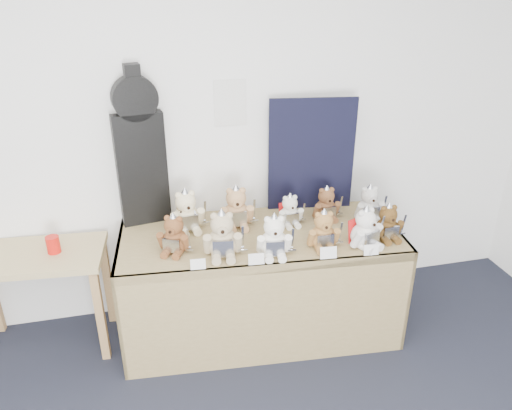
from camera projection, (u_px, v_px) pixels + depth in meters
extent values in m
plane|color=white|center=(115.00, 133.00, 3.14)|extent=(6.00, 0.00, 6.00)
cube|color=silver|center=(230.00, 103.00, 3.22)|extent=(0.21, 0.00, 0.30)
cube|color=olive|center=(261.00, 238.00, 3.21)|extent=(1.86, 0.90, 0.06)
cube|color=olive|center=(270.00, 316.00, 3.03)|extent=(1.79, 0.17, 0.75)
cube|color=olive|center=(125.00, 294.00, 3.24)|extent=(0.08, 0.75, 0.75)
cube|color=olive|center=(386.00, 271.00, 3.48)|extent=(0.08, 0.75, 0.75)
cube|color=tan|center=(34.00, 256.00, 3.08)|extent=(0.88, 0.54, 0.04)
cube|color=olive|center=(100.00, 316.00, 3.11)|extent=(0.05, 0.05, 0.66)
cube|color=olive|center=(108.00, 281.00, 3.45)|extent=(0.05, 0.05, 0.66)
cube|color=black|center=(142.00, 170.00, 3.20)|extent=(0.32, 0.14, 0.74)
cylinder|color=black|center=(135.00, 98.00, 3.00)|extent=(0.29, 0.14, 0.28)
cube|color=black|center=(133.00, 80.00, 2.95)|extent=(0.10, 0.10, 0.18)
cube|color=black|center=(311.00, 155.00, 3.38)|extent=(0.58, 0.10, 0.78)
cylinder|color=red|center=(53.00, 245.00, 3.06)|extent=(0.08, 0.08, 0.11)
ellipsoid|color=brown|center=(175.00, 241.00, 2.97)|extent=(0.20, 0.19, 0.16)
sphere|color=brown|center=(174.00, 226.00, 2.93)|extent=(0.12, 0.12, 0.12)
cylinder|color=brown|center=(171.00, 231.00, 2.89)|extent=(0.06, 0.04, 0.05)
sphere|color=black|center=(170.00, 232.00, 2.87)|extent=(0.02, 0.02, 0.02)
sphere|color=brown|center=(167.00, 218.00, 2.91)|extent=(0.04, 0.04, 0.04)
sphere|color=brown|center=(179.00, 219.00, 2.90)|extent=(0.04, 0.04, 0.04)
cylinder|color=brown|center=(162.00, 240.00, 2.96)|extent=(0.08, 0.10, 0.12)
cylinder|color=brown|center=(186.00, 243.00, 2.94)|extent=(0.08, 0.10, 0.12)
cylinder|color=brown|center=(167.00, 252.00, 2.95)|extent=(0.09, 0.11, 0.05)
cylinder|color=brown|center=(178.00, 253.00, 2.94)|extent=(0.09, 0.11, 0.05)
cube|color=silver|center=(171.00, 246.00, 2.92)|extent=(0.10, 0.06, 0.09)
cone|color=silver|center=(173.00, 218.00, 2.90)|extent=(0.10, 0.10, 0.08)
cube|color=silver|center=(189.00, 241.00, 2.91)|extent=(0.03, 0.04, 0.17)
cube|color=silver|center=(190.00, 250.00, 2.94)|extent=(0.05, 0.03, 0.01)
ellipsoid|color=tan|center=(223.00, 243.00, 2.93)|extent=(0.20, 0.18, 0.19)
sphere|color=tan|center=(222.00, 224.00, 2.88)|extent=(0.14, 0.14, 0.14)
cylinder|color=tan|center=(222.00, 230.00, 2.83)|extent=(0.06, 0.04, 0.06)
sphere|color=black|center=(223.00, 232.00, 2.81)|extent=(0.02, 0.02, 0.02)
sphere|color=tan|center=(214.00, 216.00, 2.85)|extent=(0.04, 0.04, 0.04)
sphere|color=tan|center=(229.00, 216.00, 2.86)|extent=(0.04, 0.04, 0.04)
cylinder|color=tan|center=(208.00, 244.00, 2.90)|extent=(0.06, 0.11, 0.14)
cylinder|color=tan|center=(238.00, 242.00, 2.92)|extent=(0.06, 0.11, 0.14)
cylinder|color=tan|center=(216.00, 257.00, 2.89)|extent=(0.07, 0.13, 0.06)
cylinder|color=tan|center=(230.00, 256.00, 2.90)|extent=(0.07, 0.13, 0.06)
cube|color=silver|center=(223.00, 248.00, 2.87)|extent=(0.12, 0.04, 0.10)
cone|color=silver|center=(222.00, 215.00, 2.85)|extent=(0.12, 0.12, 0.09)
cube|color=silver|center=(243.00, 239.00, 2.89)|extent=(0.02, 0.05, 0.19)
cube|color=silver|center=(243.00, 250.00, 2.93)|extent=(0.06, 0.01, 0.01)
ellipsoid|color=white|center=(274.00, 243.00, 2.94)|extent=(0.19, 0.17, 0.17)
sphere|color=white|center=(274.00, 227.00, 2.89)|extent=(0.12, 0.12, 0.12)
cylinder|color=white|center=(275.00, 232.00, 2.85)|extent=(0.05, 0.03, 0.05)
sphere|color=black|center=(276.00, 234.00, 2.83)|extent=(0.02, 0.02, 0.02)
sphere|color=white|center=(267.00, 220.00, 2.87)|extent=(0.04, 0.04, 0.04)
sphere|color=white|center=(281.00, 219.00, 2.88)|extent=(0.04, 0.04, 0.04)
cylinder|color=white|center=(261.00, 244.00, 2.91)|extent=(0.06, 0.10, 0.13)
cylinder|color=white|center=(288.00, 243.00, 2.92)|extent=(0.06, 0.10, 0.13)
cylinder|color=white|center=(268.00, 256.00, 2.91)|extent=(0.07, 0.11, 0.05)
cylinder|color=white|center=(281.00, 255.00, 2.91)|extent=(0.07, 0.11, 0.05)
cube|color=silver|center=(275.00, 248.00, 2.88)|extent=(0.11, 0.03, 0.09)
cone|color=silver|center=(274.00, 219.00, 2.87)|extent=(0.10, 0.10, 0.08)
cube|color=silver|center=(292.00, 240.00, 2.90)|extent=(0.02, 0.04, 0.18)
cube|color=silver|center=(292.00, 250.00, 2.93)|extent=(0.05, 0.01, 0.01)
ellipsoid|color=olive|center=(323.00, 237.00, 3.02)|extent=(0.17, 0.15, 0.16)
sphere|color=olive|center=(324.00, 221.00, 2.98)|extent=(0.12, 0.12, 0.12)
cylinder|color=olive|center=(326.00, 226.00, 2.94)|extent=(0.05, 0.03, 0.05)
sphere|color=black|center=(327.00, 228.00, 2.92)|extent=(0.02, 0.02, 0.02)
sphere|color=olive|center=(318.00, 215.00, 2.95)|extent=(0.04, 0.04, 0.04)
sphere|color=olive|center=(330.00, 214.00, 2.96)|extent=(0.04, 0.04, 0.04)
cylinder|color=olive|center=(311.00, 238.00, 2.99)|extent=(0.05, 0.09, 0.12)
cylinder|color=olive|center=(336.00, 236.00, 3.01)|extent=(0.05, 0.09, 0.12)
cylinder|color=olive|center=(319.00, 248.00, 2.99)|extent=(0.06, 0.11, 0.05)
cylinder|color=olive|center=(330.00, 247.00, 3.00)|extent=(0.06, 0.11, 0.05)
cube|color=silver|center=(325.00, 241.00, 2.96)|extent=(0.10, 0.03, 0.09)
cone|color=silver|center=(324.00, 214.00, 2.95)|extent=(0.10, 0.10, 0.08)
cube|color=silver|center=(340.00, 233.00, 2.99)|extent=(0.02, 0.04, 0.17)
cube|color=silver|center=(340.00, 243.00, 3.02)|extent=(0.05, 0.01, 0.01)
ellipsoid|color=silver|center=(364.00, 235.00, 3.03)|extent=(0.21, 0.19, 0.17)
sphere|color=silver|center=(366.00, 219.00, 2.98)|extent=(0.12, 0.12, 0.12)
cylinder|color=silver|center=(372.00, 224.00, 2.94)|extent=(0.06, 0.04, 0.05)
sphere|color=black|center=(374.00, 225.00, 2.93)|extent=(0.02, 0.02, 0.02)
sphere|color=silver|center=(362.00, 214.00, 2.94)|extent=(0.04, 0.04, 0.04)
sphere|color=silver|center=(371.00, 210.00, 2.98)|extent=(0.04, 0.04, 0.04)
cylinder|color=silver|center=(357.00, 239.00, 2.97)|extent=(0.08, 0.10, 0.13)
cylinder|color=silver|center=(376.00, 232.00, 3.05)|extent=(0.08, 0.10, 0.13)
cylinder|color=silver|center=(366.00, 248.00, 2.99)|extent=(0.09, 0.12, 0.05)
cylinder|color=silver|center=(375.00, 244.00, 3.02)|extent=(0.09, 0.12, 0.05)
cube|color=silver|center=(372.00, 239.00, 2.98)|extent=(0.11, 0.06, 0.09)
cone|color=silver|center=(367.00, 211.00, 2.96)|extent=(0.10, 0.10, 0.08)
cube|color=silver|center=(381.00, 228.00, 3.04)|extent=(0.03, 0.04, 0.18)
cube|color=silver|center=(379.00, 238.00, 3.07)|extent=(0.05, 0.02, 0.01)
cube|color=red|center=(357.00, 230.00, 3.07)|extent=(0.14, 0.08, 0.15)
ellipsoid|color=#543A1D|center=(386.00, 229.00, 3.12)|extent=(0.15, 0.13, 0.15)
sphere|color=#543A1D|center=(388.00, 214.00, 3.07)|extent=(0.11, 0.11, 0.11)
cylinder|color=#543A1D|center=(392.00, 219.00, 3.04)|extent=(0.05, 0.03, 0.05)
sphere|color=black|center=(393.00, 220.00, 3.02)|extent=(0.02, 0.02, 0.02)
sphere|color=#543A1D|center=(384.00, 209.00, 3.05)|extent=(0.04, 0.04, 0.04)
sphere|color=#543A1D|center=(394.00, 207.00, 3.06)|extent=(0.04, 0.04, 0.04)
cylinder|color=#543A1D|center=(378.00, 231.00, 3.08)|extent=(0.04, 0.08, 0.11)
cylinder|color=#543A1D|center=(398.00, 228.00, 3.11)|extent=(0.04, 0.08, 0.11)
cylinder|color=#543A1D|center=(385.00, 240.00, 3.08)|extent=(0.05, 0.10, 0.05)
cylinder|color=#543A1D|center=(395.00, 238.00, 3.10)|extent=(0.05, 0.10, 0.05)
cube|color=silver|center=(391.00, 233.00, 3.06)|extent=(0.10, 0.02, 0.08)
cone|color=silver|center=(389.00, 208.00, 3.05)|extent=(0.09, 0.09, 0.07)
cube|color=silver|center=(403.00, 225.00, 3.10)|extent=(0.01, 0.04, 0.16)
cube|color=silver|center=(402.00, 233.00, 3.13)|extent=(0.05, 0.01, 0.01)
ellipsoid|color=beige|center=(187.00, 219.00, 3.22)|extent=(0.20, 0.18, 0.18)
sphere|color=beige|center=(185.00, 202.00, 3.16)|extent=(0.13, 0.13, 0.13)
cylinder|color=beige|center=(188.00, 207.00, 3.12)|extent=(0.06, 0.04, 0.06)
sphere|color=black|center=(189.00, 208.00, 3.10)|extent=(0.02, 0.02, 0.02)
sphere|color=beige|center=(178.00, 195.00, 3.13)|extent=(0.04, 0.04, 0.04)
sphere|color=beige|center=(192.00, 193.00, 3.16)|extent=(0.04, 0.04, 0.04)
cylinder|color=beige|center=(174.00, 221.00, 3.17)|extent=(0.06, 0.11, 0.14)
cylinder|color=beige|center=(200.00, 217.00, 3.22)|extent=(0.06, 0.11, 0.14)
cylinder|color=beige|center=(183.00, 231.00, 3.17)|extent=(0.07, 0.12, 0.05)
cylinder|color=beige|center=(196.00, 229.00, 3.20)|extent=(0.07, 0.12, 0.05)
cube|color=silver|center=(189.00, 223.00, 3.16)|extent=(0.12, 0.04, 0.10)
cone|color=silver|center=(185.00, 194.00, 3.14)|extent=(0.11, 0.11, 0.09)
cube|color=silver|center=(205.00, 213.00, 3.21)|extent=(0.02, 0.05, 0.19)
cube|color=silver|center=(205.00, 223.00, 3.24)|extent=(0.05, 0.01, 0.01)
ellipsoid|color=tan|center=(236.00, 215.00, 3.27)|extent=(0.19, 0.17, 0.18)
sphere|color=tan|center=(236.00, 198.00, 3.22)|extent=(0.13, 0.13, 0.13)
cylinder|color=tan|center=(237.00, 203.00, 3.17)|extent=(0.06, 0.03, 0.06)
sphere|color=black|center=(238.00, 204.00, 3.15)|extent=(0.02, 0.02, 0.02)
sphere|color=tan|center=(229.00, 191.00, 3.19)|extent=(0.04, 0.04, 0.04)
sphere|color=tan|center=(243.00, 190.00, 3.20)|extent=(0.04, 0.04, 0.04)
cylinder|color=tan|center=(224.00, 216.00, 3.23)|extent=(0.06, 0.10, 0.14)
cylinder|color=tan|center=(250.00, 214.00, 3.26)|extent=(0.06, 0.10, 0.14)
cylinder|color=tan|center=(232.00, 227.00, 3.23)|extent=(0.06, 0.12, 0.05)
cylinder|color=tan|center=(244.00, 226.00, 3.24)|extent=(0.06, 0.12, 0.05)
cube|color=silver|center=(238.00, 219.00, 3.20)|extent=(0.12, 0.03, 0.10)
cone|color=silver|center=(236.00, 190.00, 3.19)|extent=(0.11, 0.11, 0.09)
cube|color=silver|center=(254.00, 211.00, 3.24)|extent=(0.02, 0.05, 0.19)
cube|color=silver|center=(254.00, 221.00, 3.27)|extent=(0.05, 0.01, 0.01)
ellipsoid|color=silver|center=(289.00, 216.00, 3.29)|extent=(0.14, 0.12, 0.14)
sphere|color=silver|center=(290.00, 203.00, 3.25)|extent=(0.10, 0.10, 0.10)
cylinder|color=silver|center=(292.00, 207.00, 3.22)|extent=(0.04, 0.02, 0.04)
sphere|color=black|center=(293.00, 208.00, 3.21)|extent=(0.02, 0.02, 0.02)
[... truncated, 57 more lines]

